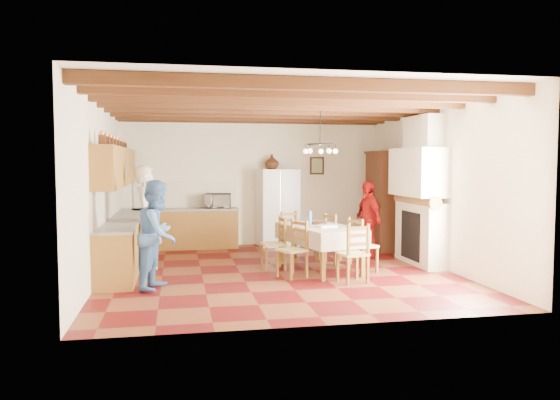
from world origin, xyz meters
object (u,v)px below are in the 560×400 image
(chair_end_far, at_px, (294,236))
(hutch, at_px, (382,200))
(chair_left_far, at_px, (273,243))
(chair_right_near, at_px, (363,245))
(microwave, at_px, (218,201))
(dining_table, at_px, (320,230))
(refrigerator, at_px, (277,207))
(chair_left_near, at_px, (292,249))
(person_man, at_px, (147,219))
(person_woman_red, at_px, (368,219))
(chair_right_far, at_px, (338,238))
(person_woman_blue, at_px, (158,234))
(chair_end_near, at_px, (353,253))

(chair_end_far, bearing_deg, hutch, -2.31)
(chair_left_far, bearing_deg, chair_right_near, 67.01)
(chair_left_far, bearing_deg, microwave, -168.55)
(dining_table, height_order, chair_right_near, chair_right_near)
(refrigerator, height_order, chair_left_near, refrigerator)
(chair_right_near, relative_size, person_man, 0.51)
(hutch, xyz_separation_m, microwave, (-3.57, 0.89, -0.03))
(hutch, xyz_separation_m, person_woman_red, (-0.64, -0.86, -0.31))
(hutch, distance_m, chair_end_far, 2.53)
(dining_table, xyz_separation_m, chair_right_near, (0.71, -0.28, -0.24))
(dining_table, xyz_separation_m, chair_right_far, (0.51, 0.59, -0.24))
(chair_left_near, xyz_separation_m, person_man, (-2.41, 0.99, 0.46))
(dining_table, bearing_deg, hutch, 46.23)
(refrigerator, bearing_deg, person_woman_blue, -130.42)
(chair_left_far, distance_m, chair_right_near, 1.60)
(microwave, bearing_deg, chair_left_far, -69.95)
(refrigerator, xyz_separation_m, microwave, (-1.37, -0.09, 0.18))
(chair_right_near, distance_m, microwave, 4.02)
(chair_right_near, height_order, chair_end_near, same)
(hutch, bearing_deg, chair_end_far, -152.36)
(hutch, relative_size, chair_right_near, 2.27)
(dining_table, distance_m, chair_left_near, 0.82)
(chair_end_far, distance_m, person_woman_blue, 3.22)
(hutch, distance_m, microwave, 3.68)
(person_man, bearing_deg, chair_left_far, -86.29)
(chair_right_near, height_order, person_woman_blue, person_woman_blue)
(person_woman_blue, relative_size, person_woman_red, 1.07)
(chair_right_near, distance_m, person_woman_red, 1.65)
(refrigerator, bearing_deg, chair_left_far, -109.01)
(chair_left_near, bearing_deg, chair_right_far, 105.51)
(chair_end_far, height_order, person_woman_blue, person_woman_blue)
(hutch, xyz_separation_m, chair_left_near, (-2.60, -2.57, -0.61))
(dining_table, height_order, chair_end_near, chair_end_near)
(chair_left_far, relative_size, microwave, 1.65)
(dining_table, distance_m, chair_right_far, 0.82)
(chair_left_far, relative_size, chair_end_near, 1.00)
(hutch, height_order, chair_end_far, hutch)
(chair_left_near, relative_size, person_woman_red, 0.62)
(hutch, height_order, chair_right_near, hutch)
(hutch, bearing_deg, chair_right_far, -131.85)
(chair_right_far, bearing_deg, microwave, 25.40)
(refrigerator, xyz_separation_m, chair_end_far, (-0.03, -2.00, -0.41))
(refrigerator, height_order, chair_end_far, refrigerator)
(hutch, distance_m, chair_right_far, 2.18)
(chair_end_far, bearing_deg, chair_end_near, -103.38)
(chair_right_far, height_order, person_woman_blue, person_woman_blue)
(refrigerator, bearing_deg, person_man, -144.86)
(chair_end_near, bearing_deg, hutch, -130.89)
(hutch, distance_m, person_woman_red, 1.12)
(chair_end_far, relative_size, microwave, 1.65)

